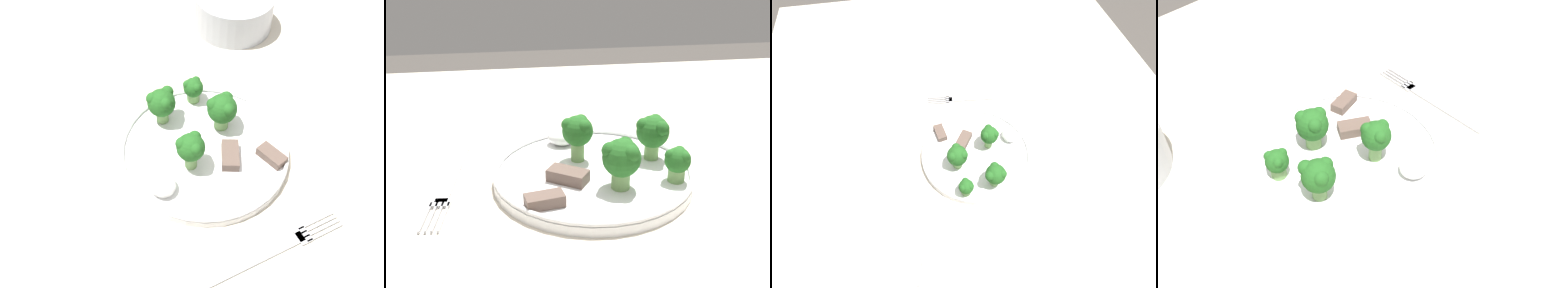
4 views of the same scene
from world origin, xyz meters
The scene contains 10 objects.
table centered at (0.00, 0.00, 0.65)m, with size 1.39×1.13×0.72m.
dinner_plate centered at (-0.05, 0.01, 0.73)m, with size 0.26×0.26×0.02m.
fork centered at (0.13, 0.00, 0.73)m, with size 0.04×0.21×0.00m.
broccoli_floret_near_rim_left centered at (-0.03, -0.03, 0.78)m, with size 0.04×0.04×0.06m.
broccoli_floret_center_left centered at (-0.07, 0.06, 0.78)m, with size 0.05×0.05×0.06m.
broccoli_floret_back_left centered at (-0.14, 0.05, 0.76)m, with size 0.03×0.03×0.04m.
broccoli_floret_front_left centered at (-0.13, -0.01, 0.78)m, with size 0.05×0.04×0.06m.
meat_slice_front_slice centered at (0.02, 0.08, 0.74)m, with size 0.05×0.03×0.01m.
meat_slice_middle_slice centered at (-0.01, 0.03, 0.74)m, with size 0.05×0.05×0.02m.
sauce_dollop centered at (-0.02, -0.08, 0.75)m, with size 0.04×0.04×0.02m.
Camera 4 is at (-0.38, -0.28, 1.19)m, focal length 42.00 mm.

